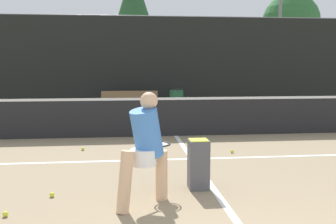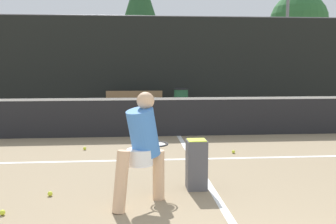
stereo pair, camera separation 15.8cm
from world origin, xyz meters
name	(u,v)px [view 1 (the left image)]	position (x,y,z in m)	size (l,w,h in m)	color
court_service_line	(192,159)	(0.00, 5.00, 0.00)	(8.25, 0.10, 0.01)	white
court_center_mark	(203,174)	(0.00, 4.00, 0.00)	(0.10, 6.74, 0.01)	white
net	(176,115)	(0.00, 7.37, 0.51)	(11.09, 0.09, 1.07)	slate
fence_back	(160,65)	(0.00, 11.73, 1.70)	(24.00, 0.06, 3.41)	black
player_practicing	(146,145)	(-0.99, 2.73, 0.76)	(0.84, 1.09, 1.43)	#DBAD84
tennis_ball_scattered_0	(198,173)	(-0.08, 3.97, 0.03)	(0.07, 0.07, 0.07)	#D1E033
tennis_ball_scattered_3	(83,149)	(-2.11, 5.97, 0.03)	(0.07, 0.07, 0.07)	#D1E033
tennis_ball_scattered_6	(232,151)	(0.87, 5.40, 0.03)	(0.07, 0.07, 0.07)	#D1E033
tennis_ball_scattered_7	(5,214)	(-2.64, 2.50, 0.03)	(0.07, 0.07, 0.07)	#D1E033
tennis_ball_scattered_8	(52,195)	(-2.22, 3.14, 0.03)	(0.07, 0.07, 0.07)	#D1E033
tennis_ball_scattered_9	(135,140)	(-1.02, 6.81, 0.03)	(0.07, 0.07, 0.07)	#D1E033
ball_hopper	(198,163)	(-0.21, 3.28, 0.37)	(0.28, 0.28, 0.71)	#4C4C51
courtside_bench	(130,103)	(-1.08, 10.93, 0.48)	(1.88, 0.39, 0.86)	olive
trash_bin	(176,102)	(0.48, 10.89, 0.47)	(0.49, 0.49, 0.94)	#28603D
parked_car	(55,94)	(-4.01, 14.12, 0.56)	(1.83, 4.55, 1.32)	navy
tree_west	(133,5)	(-0.72, 19.17, 4.79)	(2.55, 2.55, 6.81)	brown
tree_mid	(291,22)	(8.69, 20.92, 4.21)	(3.36, 3.36, 5.91)	brown
building_far	(142,55)	(0.00, 25.43, 2.36)	(36.00, 2.40, 4.72)	#B2ADA3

